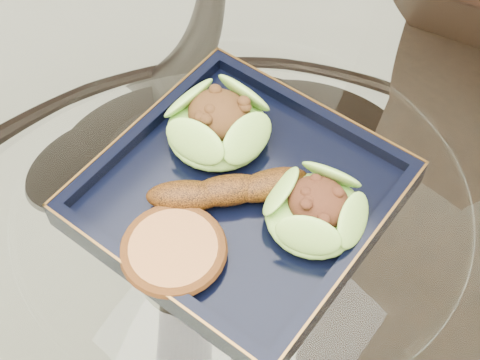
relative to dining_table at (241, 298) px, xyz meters
The scene contains 7 objects.
dining_table is the anchor object (origin of this frame).
dining_chair 0.40m from the dining_table, 75.15° to the left, with size 0.46×0.46×0.88m.
navy_plate 0.18m from the dining_table, 132.26° to the left, with size 0.27×0.27×0.02m, color black.
lettuce_wrap_left 0.23m from the dining_table, 143.76° to the left, with size 0.11×0.11×0.04m, color #6AAE32.
lettuce_wrap_right 0.21m from the dining_table, 34.71° to the left, with size 0.10×0.10×0.03m, color #5FAC32.
roasted_plantain 0.20m from the dining_table, 161.54° to the left, with size 0.15×0.03×0.03m, color #5B2D09.
crumb_patty 0.21m from the dining_table, 105.50° to the right, with size 0.09×0.09×0.02m, color #AC6D39.
Camera 1 is at (0.22, -0.27, 1.33)m, focal length 50.00 mm.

